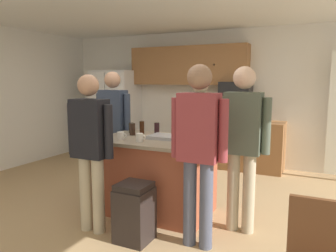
{
  "coord_description": "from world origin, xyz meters",
  "views": [
    {
      "loc": [
        2.09,
        -3.48,
        1.64
      ],
      "look_at": [
        0.28,
        0.29,
        1.05
      ],
      "focal_mm": 34.77,
      "sensor_mm": 36.0,
      "label": 1
    }
  ],
  "objects_px": {
    "person_host_foreground": "(199,143)",
    "person_guest_by_door": "(199,128)",
    "person_guest_right": "(243,138)",
    "trash_bin": "(134,212)",
    "mug_ceramic_white": "(140,137)",
    "glass_dark_ale": "(132,129)",
    "glass_short_whisky": "(157,128)",
    "person_guest_left": "(90,143)",
    "person_elder_center": "(113,123)",
    "microwave_over_range": "(236,90)",
    "tumbler_amber": "(131,128)",
    "kitchen_island": "(158,175)",
    "refrigerator": "(116,113)",
    "mug_blue_stoneware": "(121,136)",
    "serving_tray": "(168,137)",
    "glass_stout_tall": "(142,127)"
  },
  "relations": [
    {
      "from": "person_guest_right",
      "to": "trash_bin",
      "type": "bearing_deg",
      "value": 40.8
    },
    {
      "from": "glass_short_whisky",
      "to": "person_guest_by_door",
      "type": "bearing_deg",
      "value": 48.56
    },
    {
      "from": "kitchen_island",
      "to": "glass_dark_ale",
      "type": "distance_m",
      "value": 0.68
    },
    {
      "from": "refrigerator",
      "to": "trash_bin",
      "type": "bearing_deg",
      "value": -52.7
    },
    {
      "from": "tumbler_amber",
      "to": "glass_short_whisky",
      "type": "xyz_separation_m",
      "value": [
        0.33,
        0.11,
        0.0
      ]
    },
    {
      "from": "person_guest_left",
      "to": "person_elder_center",
      "type": "xyz_separation_m",
      "value": [
        -0.53,
        1.18,
        0.04
      ]
    },
    {
      "from": "person_host_foreground",
      "to": "person_guest_by_door",
      "type": "bearing_deg",
      "value": -32.14
    },
    {
      "from": "person_host_foreground",
      "to": "tumbler_amber",
      "type": "bearing_deg",
      "value": 5.49
    },
    {
      "from": "person_host_foreground",
      "to": "person_guest_right",
      "type": "relative_size",
      "value": 1.0
    },
    {
      "from": "refrigerator",
      "to": "kitchen_island",
      "type": "relative_size",
      "value": 1.3
    },
    {
      "from": "person_guest_by_door",
      "to": "mug_blue_stoneware",
      "type": "bearing_deg",
      "value": -12.22
    },
    {
      "from": "mug_ceramic_white",
      "to": "glass_dark_ale",
      "type": "height_order",
      "value": "glass_dark_ale"
    },
    {
      "from": "person_guest_right",
      "to": "mug_blue_stoneware",
      "type": "bearing_deg",
      "value": 11.68
    },
    {
      "from": "mug_blue_stoneware",
      "to": "glass_dark_ale",
      "type": "relative_size",
      "value": 0.79
    },
    {
      "from": "person_guest_right",
      "to": "person_host_foreground",
      "type": "bearing_deg",
      "value": 63.52
    },
    {
      "from": "glass_dark_ale",
      "to": "person_guest_by_door",
      "type": "bearing_deg",
      "value": 48.34
    },
    {
      "from": "glass_short_whisky",
      "to": "person_elder_center",
      "type": "bearing_deg",
      "value": 174.46
    },
    {
      "from": "tumbler_amber",
      "to": "glass_short_whisky",
      "type": "distance_m",
      "value": 0.35
    },
    {
      "from": "trash_bin",
      "to": "person_guest_by_door",
      "type": "bearing_deg",
      "value": 85.84
    },
    {
      "from": "mug_ceramic_white",
      "to": "glass_dark_ale",
      "type": "xyz_separation_m",
      "value": [
        -0.32,
        0.35,
        0.03
      ]
    },
    {
      "from": "mug_blue_stoneware",
      "to": "glass_short_whisky",
      "type": "relative_size",
      "value": 0.86
    },
    {
      "from": "person_host_foreground",
      "to": "serving_tray",
      "type": "distance_m",
      "value": 0.89
    },
    {
      "from": "kitchen_island",
      "to": "person_guest_left",
      "type": "distance_m",
      "value": 1.01
    },
    {
      "from": "kitchen_island",
      "to": "mug_blue_stoneware",
      "type": "bearing_deg",
      "value": -143.15
    },
    {
      "from": "mug_ceramic_white",
      "to": "glass_dark_ale",
      "type": "relative_size",
      "value": 0.79
    },
    {
      "from": "microwave_over_range",
      "to": "mug_blue_stoneware",
      "type": "xyz_separation_m",
      "value": [
        -0.68,
        -2.78,
        -0.47
      ]
    },
    {
      "from": "kitchen_island",
      "to": "person_elder_center",
      "type": "bearing_deg",
      "value": 156.6
    },
    {
      "from": "person_guest_right",
      "to": "serving_tray",
      "type": "height_order",
      "value": "person_guest_right"
    },
    {
      "from": "microwave_over_range",
      "to": "trash_bin",
      "type": "height_order",
      "value": "microwave_over_range"
    },
    {
      "from": "mug_ceramic_white",
      "to": "trash_bin",
      "type": "bearing_deg",
      "value": -66.02
    },
    {
      "from": "tumbler_amber",
      "to": "trash_bin",
      "type": "distance_m",
      "value": 1.37
    },
    {
      "from": "microwave_over_range",
      "to": "tumbler_amber",
      "type": "bearing_deg",
      "value": -109.93
    },
    {
      "from": "tumbler_amber",
      "to": "mug_ceramic_white",
      "type": "relative_size",
      "value": 1.14
    },
    {
      "from": "person_guest_left",
      "to": "tumbler_amber",
      "type": "distance_m",
      "value": 1.0
    },
    {
      "from": "person_guest_by_door",
      "to": "mug_ceramic_white",
      "type": "height_order",
      "value": "person_guest_by_door"
    },
    {
      "from": "serving_tray",
      "to": "person_guest_by_door",
      "type": "bearing_deg",
      "value": 80.77
    },
    {
      "from": "glass_stout_tall",
      "to": "glass_dark_ale",
      "type": "height_order",
      "value": "glass_stout_tall"
    },
    {
      "from": "person_guest_by_door",
      "to": "glass_stout_tall",
      "type": "bearing_deg",
      "value": -29.5
    },
    {
      "from": "person_guest_left",
      "to": "mug_blue_stoneware",
      "type": "relative_size",
      "value": 13.76
    },
    {
      "from": "glass_dark_ale",
      "to": "kitchen_island",
      "type": "bearing_deg",
      "value": -11.01
    },
    {
      "from": "person_guest_by_door",
      "to": "microwave_over_range",
      "type": "bearing_deg",
      "value": -165.75
    },
    {
      "from": "person_guest_by_door",
      "to": "tumbler_amber",
      "type": "xyz_separation_m",
      "value": [
        -0.76,
        -0.6,
        0.04
      ]
    },
    {
      "from": "person_host_foreground",
      "to": "glass_dark_ale",
      "type": "bearing_deg",
      "value": 8.06
    },
    {
      "from": "glass_short_whisky",
      "to": "mug_blue_stoneware",
      "type": "bearing_deg",
      "value": -106.21
    },
    {
      "from": "person_guest_right",
      "to": "glass_stout_tall",
      "type": "relative_size",
      "value": 10.77
    },
    {
      "from": "glass_stout_tall",
      "to": "glass_dark_ale",
      "type": "relative_size",
      "value": 1.06
    },
    {
      "from": "refrigerator",
      "to": "microwave_over_range",
      "type": "distance_m",
      "value": 2.66
    },
    {
      "from": "microwave_over_range",
      "to": "kitchen_island",
      "type": "relative_size",
      "value": 0.39
    },
    {
      "from": "glass_dark_ale",
      "to": "refrigerator",
      "type": "bearing_deg",
      "value": 128.92
    },
    {
      "from": "person_guest_left",
      "to": "glass_short_whisky",
      "type": "height_order",
      "value": "person_guest_left"
    }
  ]
}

